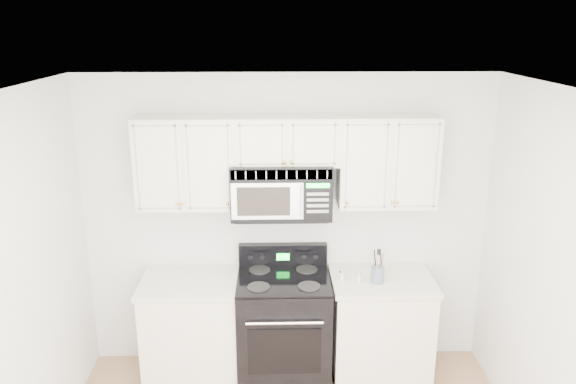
{
  "coord_description": "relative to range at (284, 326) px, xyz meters",
  "views": [
    {
      "loc": [
        -0.11,
        -2.85,
        2.98
      ],
      "look_at": [
        0.0,
        1.3,
        1.72
      ],
      "focal_mm": 35.0,
      "sensor_mm": 36.0,
      "label": 1
    }
  ],
  "objects": [
    {
      "name": "microwave",
      "position": [
        -0.02,
        0.12,
        1.19
      ],
      "size": [
        0.81,
        0.46,
        0.45
      ],
      "color": "black",
      "rests_on": "ground"
    },
    {
      "name": "upper_cabinets",
      "position": [
        0.03,
        0.16,
        1.45
      ],
      "size": [
        2.44,
        0.37,
        0.75
      ],
      "color": "silver",
      "rests_on": "ground"
    },
    {
      "name": "room",
      "position": [
        0.03,
        -1.42,
        0.82
      ],
      "size": [
        3.51,
        3.51,
        2.61
      ],
      "color": "#A4845C",
      "rests_on": "ground"
    },
    {
      "name": "base_cabinet_left",
      "position": [
        -0.77,
        0.01,
        -0.06
      ],
      "size": [
        0.86,
        0.65,
        0.92
      ],
      "color": "silver",
      "rests_on": "ground"
    },
    {
      "name": "range",
      "position": [
        0.0,
        0.0,
        0.0
      ],
      "size": [
        0.77,
        0.7,
        1.12
      ],
      "color": "black",
      "rests_on": "ground"
    },
    {
      "name": "shaker_salt",
      "position": [
        0.48,
        -0.03,
        0.48
      ],
      "size": [
        0.04,
        0.04,
        0.09
      ],
      "color": "silver",
      "rests_on": "base_cabinet_right"
    },
    {
      "name": "base_cabinet_right",
      "position": [
        0.83,
        0.01,
        -0.06
      ],
      "size": [
        0.86,
        0.65,
        0.92
      ],
      "color": "silver",
      "rests_on": "ground"
    },
    {
      "name": "shaker_pepper",
      "position": [
        0.62,
        -0.07,
        0.48
      ],
      "size": [
        0.04,
        0.04,
        0.09
      ],
      "color": "silver",
      "rests_on": "base_cabinet_right"
    },
    {
      "name": "utensil_crock",
      "position": [
        0.77,
        -0.07,
        0.51
      ],
      "size": [
        0.11,
        0.11,
        0.3
      ],
      "color": "slate",
      "rests_on": "base_cabinet_right"
    }
  ]
}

